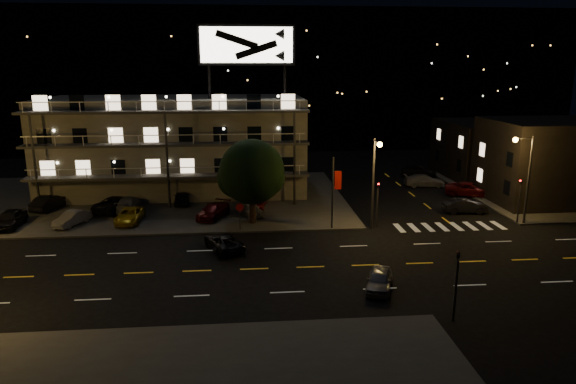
{
  "coord_description": "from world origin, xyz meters",
  "views": [
    {
      "loc": [
        -2.61,
        -33.89,
        14.05
      ],
      "look_at": [
        1.11,
        8.0,
        3.55
      ],
      "focal_mm": 32.0,
      "sensor_mm": 36.0,
      "label": 1
    }
  ],
  "objects": [
    {
      "name": "side_bldg_back",
      "position": [
        29.99,
        28.0,
        3.5
      ],
      "size": [
        14.06,
        12.0,
        7.0
      ],
      "color": "black",
      "rests_on": "ground"
    },
    {
      "name": "curb_nw",
      "position": [
        -14.0,
        20.0,
        0.07
      ],
      "size": [
        44.0,
        24.0,
        0.15
      ],
      "primitive_type": "cube",
      "color": "#3A3A38",
      "rests_on": "ground"
    },
    {
      "name": "tree",
      "position": [
        -1.92,
        10.54,
        4.65
      ],
      "size": [
        6.02,
        5.8,
        7.58
      ],
      "color": "black",
      "rests_on": "curb_nw"
    },
    {
      "name": "lot_car_4",
      "position": [
        -2.03,
        12.88,
        0.78
      ],
      "size": [
        2.88,
        4.01,
        1.27
      ],
      "primitive_type": "imported",
      "rotation": [
        0.0,
        0.0,
        0.42
      ],
      "color": "gray",
      "rests_on": "curb_nw"
    },
    {
      "name": "side_car_3",
      "position": [
        19.81,
        28.93,
        0.76
      ],
      "size": [
        4.81,
        3.17,
        1.52
      ],
      "primitive_type": "imported",
      "rotation": [
        0.0,
        0.0,
        1.24
      ],
      "color": "black",
      "rests_on": "ground"
    },
    {
      "name": "signal_sw",
      "position": [
        9.0,
        -8.5,
        2.57
      ],
      "size": [
        0.2,
        0.27,
        4.6
      ],
      "color": "#2D2D30",
      "rests_on": "ground"
    },
    {
      "name": "side_bldg_front",
      "position": [
        29.99,
        16.0,
        4.25
      ],
      "size": [
        14.06,
        10.0,
        8.5
      ],
      "color": "black",
      "rests_on": "ground"
    },
    {
      "name": "ground",
      "position": [
        0.0,
        0.0,
        0.0
      ],
      "size": [
        140.0,
        140.0,
        0.0
      ],
      "primitive_type": "plane",
      "color": "black",
      "rests_on": "ground"
    },
    {
      "name": "signal_ne",
      "position": [
        22.0,
        8.5,
        2.57
      ],
      "size": [
        0.27,
        0.2,
        4.6
      ],
      "color": "#2D2D30",
      "rests_on": "ground"
    },
    {
      "name": "lot_car_7",
      "position": [
        -13.81,
        15.54,
        0.85
      ],
      "size": [
        2.0,
        4.87,
        1.41
      ],
      "primitive_type": "imported",
      "rotation": [
        0.0,
        0.0,
        3.14
      ],
      "color": "gray",
      "rests_on": "curb_nw"
    },
    {
      "name": "lot_car_0",
      "position": [
        -23.07,
        11.08,
        0.9
      ],
      "size": [
        1.94,
        4.48,
        1.51
      ],
      "primitive_type": "imported",
      "rotation": [
        0.0,
        0.0,
        0.04
      ],
      "color": "black",
      "rests_on": "curb_nw"
    },
    {
      "name": "lot_car_8",
      "position": [
        -8.93,
        17.43,
        0.82
      ],
      "size": [
        2.02,
        4.06,
        1.33
      ],
      "primitive_type": "imported",
      "rotation": [
        0.0,
        0.0,
        3.26
      ],
      "color": "black",
      "rests_on": "curb_nw"
    },
    {
      "name": "lot_car_9",
      "position": [
        -1.23,
        15.98,
        0.9
      ],
      "size": [
        2.32,
        4.76,
        1.5
      ],
      "primitive_type": "imported",
      "rotation": [
        0.0,
        0.0,
        2.98
      ],
      "color": "#540C0D",
      "rests_on": "curb_nw"
    },
    {
      "name": "lot_car_5",
      "position": [
        -21.71,
        16.68,
        0.88
      ],
      "size": [
        2.59,
        4.65,
        1.45
      ],
      "primitive_type": "imported",
      "rotation": [
        0.0,
        0.0,
        2.89
      ],
      "color": "black",
      "rests_on": "curb_nw"
    },
    {
      "name": "lot_car_2",
      "position": [
        -12.95,
        11.66,
        0.77
      ],
      "size": [
        2.21,
        4.51,
        1.23
      ],
      "primitive_type": "imported",
      "rotation": [
        0.0,
        0.0,
        -0.04
      ],
      "color": "gold",
      "rests_on": "curb_nw"
    },
    {
      "name": "motel",
      "position": [
        -9.94,
        23.88,
        5.34
      ],
      "size": [
        28.0,
        13.8,
        18.1
      ],
      "color": "gray",
      "rests_on": "ground"
    },
    {
      "name": "lot_car_1",
      "position": [
        -17.87,
        11.16,
        0.77
      ],
      "size": [
        2.73,
        3.97,
        1.24
      ],
      "primitive_type": "imported",
      "rotation": [
        0.0,
        0.0,
        -0.42
      ],
      "color": "gray",
      "rests_on": "curb_nw"
    },
    {
      "name": "curb_ne",
      "position": [
        30.0,
        20.0,
        0.07
      ],
      "size": [
        16.0,
        24.0,
        0.15
      ],
      "primitive_type": "cube",
      "color": "#3A3A38",
      "rests_on": "ground"
    },
    {
      "name": "lot_car_6",
      "position": [
        -14.87,
        15.47,
        0.89
      ],
      "size": [
        4.49,
        5.9,
        1.49
      ],
      "primitive_type": "imported",
      "rotation": [
        0.0,
        0.0,
        2.71
      ],
      "color": "black",
      "rests_on": "curb_nw"
    },
    {
      "name": "road_car_west",
      "position": [
        -4.25,
        4.14,
        0.64
      ],
      "size": [
        3.63,
        5.03,
        1.27
      ],
      "primitive_type": "imported",
      "rotation": [
        0.0,
        0.0,
        3.51
      ],
      "color": "black",
      "rests_on": "ground"
    },
    {
      "name": "side_car_0",
      "position": [
        18.74,
        12.29,
        0.69
      ],
      "size": [
        4.3,
        1.84,
        1.38
      ],
      "primitive_type": "imported",
      "rotation": [
        0.0,
        0.0,
        1.48
      ],
      "color": "black",
      "rests_on": "ground"
    },
    {
      "name": "road_car_east",
      "position": [
        5.93,
        -4.03,
        0.64
      ],
      "size": [
        2.69,
        4.02,
        1.27
      ],
      "primitive_type": "imported",
      "rotation": [
        0.0,
        0.0,
        -0.35
      ],
      "color": "gray",
      "rests_on": "ground"
    },
    {
      "name": "hill_backdrop",
      "position": [
        -5.94,
        68.78,
        11.55
      ],
      "size": [
        120.0,
        25.0,
        24.0
      ],
      "color": "black",
      "rests_on": "ground"
    },
    {
      "name": "stop_sign",
      "position": [
        -3.0,
        8.57,
        1.71
      ],
      "size": [
        0.91,
        0.11,
        2.61
      ],
      "color": "#2D2D30",
      "rests_on": "ground"
    },
    {
      "name": "streetlight_ne",
      "position": [
        22.14,
        8.3,
        4.96
      ],
      "size": [
        1.92,
        0.44,
        8.0
      ],
      "color": "#2D2D30",
      "rests_on": "ground"
    },
    {
      "name": "streetlight_nc",
      "position": [
        8.5,
        7.94,
        4.96
      ],
      "size": [
        0.44,
        1.92,
        8.0
      ],
      "color": "#2D2D30",
      "rests_on": "ground"
    },
    {
      "name": "lot_car_3",
      "position": [
        -5.49,
        12.38,
        0.8
      ],
      "size": [
        3.5,
        4.8,
        1.29
      ],
      "primitive_type": "imported",
      "rotation": [
        0.0,
        0.0,
        -0.43
      ],
      "color": "#540C0D",
      "rests_on": "curb_nw"
    },
    {
      "name": "signal_nw",
      "position": [
        9.0,
        8.5,
        2.57
      ],
      "size": [
        0.2,
        0.27,
        4.6
      ],
      "color": "#2D2D30",
      "rests_on": "ground"
    },
    {
      "name": "side_car_2",
      "position": [
        18.69,
        23.59,
        0.69
      ],
      "size": [
        4.94,
        2.48,
        1.38
      ],
      "primitive_type": "imported",
      "rotation": [
        0.0,
        0.0,
        1.45
      ],
      "color": "gray",
      "rests_on": "ground"
    },
    {
      "name": "banner_north",
      "position": [
        5.09,
        8.4,
        3.43
      ],
      "size": [
        0.83,
        0.16,
        6.4
      ],
      "color": "#2D2D30",
      "rests_on": "ground"
    },
    {
      "name": "side_car_1",
      "position": [
        22.1,
        18.73,
        0.73
      ],
      "size": [
        5.75,
        4.27,
        1.45
      ],
      "primitive_type": "imported",
      "rotation": [
        0.0,
        0.0,
        1.17
      ],
      "color": "#540C0D",
      "rests_on": "ground"
    }
  ]
}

